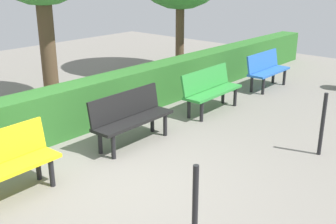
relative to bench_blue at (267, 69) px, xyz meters
The scene contains 8 objects.
ground_plane 5.64m from the bench_blue, ahead, with size 20.41×20.41×0.00m, color gray.
bench_blue is the anchor object (origin of this frame).
bench_green 2.32m from the bench_blue, ahead, with size 1.54×0.51×0.86m.
bench_black 4.52m from the bench_blue, ahead, with size 1.53×0.49×0.86m.
bench_yellow 6.79m from the bench_blue, ahead, with size 1.42×0.51×0.86m.
hedge_row 4.72m from the bench_blue, 14.26° to the right, with size 16.41×0.53×0.85m, color #2D6B28.
railing_post_mid 3.84m from the bench_blue, 40.98° to the left, with size 0.06×0.06×1.00m, color black.
railing_post_far 6.59m from the bench_blue, 22.49° to the left, with size 0.06×0.06×1.00m, color black.
Camera 1 is at (3.35, 3.86, 2.75)m, focal length 44.37 mm.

